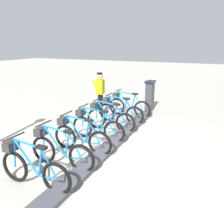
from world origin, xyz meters
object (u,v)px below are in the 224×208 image
object	(u,v)px
bike_docked_3	(95,126)
payment_kiosk	(150,95)
bike_docked_1	(119,111)
bike_docked_2	(108,118)
bike_docked_5	(59,150)
worker_near_rack	(100,92)
bike_docked_4	(79,136)
bike_docked_6	(32,167)
bike_docked_0	(128,105)

from	to	relation	value
bike_docked_3	payment_kiosk	bearing A→B (deg)	-98.82
payment_kiosk	bike_docked_3	xyz separation A→B (m)	(0.57, 3.68, -0.24)
bike_docked_1	bike_docked_2	xyz separation A→B (m)	(0.00, 0.87, 0.00)
bike_docked_2	bike_docked_3	distance (m)	0.87
bike_docked_5	worker_near_rack	xyz separation A→B (m)	(1.13, -4.20, 0.48)
bike_docked_4	bike_docked_6	xyz separation A→B (m)	(0.00, 1.74, 0.00)
bike_docked_0	bike_docked_2	size ratio (longest dim) A/B	1.00
bike_docked_4	bike_docked_6	distance (m)	1.74
bike_docked_0	bike_docked_3	world-z (taller)	same
payment_kiosk	bike_docked_0	bearing A→B (deg)	62.10
bike_docked_2	bike_docked_5	distance (m)	2.61
bike_docked_5	bike_docked_6	size ratio (longest dim) A/B	1.00
bike_docked_1	bike_docked_6	xyz separation A→B (m)	(0.00, 4.34, 0.00)
bike_docked_5	bike_docked_3	bearing A→B (deg)	-90.00
bike_docked_2	bike_docked_6	bearing A→B (deg)	90.00
payment_kiosk	bike_docked_2	bearing A→B (deg)	78.52
bike_docked_0	bike_docked_5	world-z (taller)	same
bike_docked_0	bike_docked_6	distance (m)	5.21
payment_kiosk	bike_docked_0	world-z (taller)	payment_kiosk
bike_docked_3	bike_docked_4	world-z (taller)	same
bike_docked_1	bike_docked_2	size ratio (longest dim) A/B	1.00
bike_docked_5	worker_near_rack	size ratio (longest dim) A/B	1.04
bike_docked_6	bike_docked_2	bearing A→B (deg)	-90.00
bike_docked_3	bike_docked_4	size ratio (longest dim) A/B	1.00
payment_kiosk	bike_docked_5	world-z (taller)	payment_kiosk
bike_docked_2	bike_docked_6	distance (m)	3.47
bike_docked_0	bike_docked_3	distance (m)	2.61
bike_docked_5	worker_near_rack	bearing A→B (deg)	-74.92
bike_docked_3	worker_near_rack	distance (m)	2.76
bike_docked_3	bike_docked_5	distance (m)	1.74
bike_docked_6	worker_near_rack	world-z (taller)	worker_near_rack
worker_near_rack	bike_docked_6	bearing A→B (deg)	102.58
bike_docked_6	bike_docked_4	bearing A→B (deg)	-90.00
payment_kiosk	bike_docked_6	size ratio (longest dim) A/B	0.74
bike_docked_3	bike_docked_0	bearing A→B (deg)	-90.00
payment_kiosk	bike_docked_6	xyz separation A→B (m)	(0.57, 6.29, -0.24)
bike_docked_2	worker_near_rack	bearing A→B (deg)	-54.68
bike_docked_3	bike_docked_6	bearing A→B (deg)	90.00
bike_docked_1	bike_docked_0	bearing A→B (deg)	-90.00
bike_docked_1	worker_near_rack	xyz separation A→B (m)	(1.13, -0.73, 0.48)
bike_docked_2	bike_docked_4	size ratio (longest dim) A/B	1.00
bike_docked_1	bike_docked_6	distance (m)	4.34
bike_docked_4	bike_docked_5	distance (m)	0.87
bike_docked_0	bike_docked_1	xyz separation A→B (m)	(0.00, 0.87, 0.00)
bike_docked_2	bike_docked_6	size ratio (longest dim) A/B	1.00
bike_docked_6	bike_docked_0	bearing A→B (deg)	-90.00
bike_docked_3	bike_docked_5	size ratio (longest dim) A/B	1.00
bike_docked_0	worker_near_rack	size ratio (longest dim) A/B	1.04
worker_near_rack	payment_kiosk	bearing A→B (deg)	-144.43
bike_docked_5	bike_docked_2	bearing A→B (deg)	-90.00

